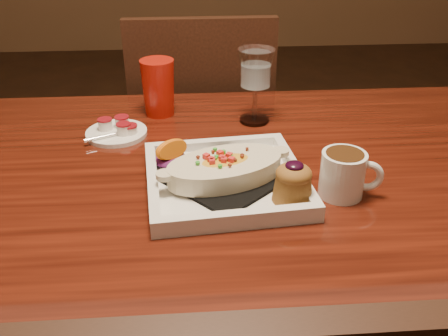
{
  "coord_description": "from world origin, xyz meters",
  "views": [
    {
      "loc": [
        -0.03,
        -0.78,
        1.22
      ],
      "look_at": [
        0.03,
        0.01,
        0.77
      ],
      "focal_mm": 40.0,
      "sensor_mm": 36.0,
      "label": 1
    }
  ],
  "objects": [
    {
      "name": "red_tumbler",
      "position": [
        -0.1,
        0.32,
        0.82
      ],
      "size": [
        0.08,
        0.08,
        0.13
      ],
      "primitive_type": "cone",
      "color": "red",
      "rests_on": "table"
    },
    {
      "name": "table",
      "position": [
        0.0,
        0.0,
        0.65
      ],
      "size": [
        1.5,
        0.9,
        0.75
      ],
      "color": "#641C0E",
      "rests_on": "floor"
    },
    {
      "name": "creamer_loose",
      "position": [
        -0.16,
        0.2,
        0.76
      ],
      "size": [
        0.04,
        0.04,
        0.03
      ],
      "color": "white",
      "rests_on": "table"
    },
    {
      "name": "chair_far",
      "position": [
        -0.0,
        0.63,
        0.51
      ],
      "size": [
        0.42,
        0.42,
        0.93
      ],
      "rotation": [
        0.0,
        0.0,
        3.14
      ],
      "color": "black",
      "rests_on": "floor"
    },
    {
      "name": "plate",
      "position": [
        0.03,
        -0.02,
        0.78
      ],
      "size": [
        0.3,
        0.3,
        0.08
      ],
      "rotation": [
        0.0,
        0.0,
        0.09
      ],
      "color": "white",
      "rests_on": "table"
    },
    {
      "name": "saucer",
      "position": [
        -0.19,
        0.21,
        0.76
      ],
      "size": [
        0.13,
        0.13,
        0.09
      ],
      "color": "white",
      "rests_on": "table"
    },
    {
      "name": "coffee_mug",
      "position": [
        0.23,
        -0.06,
        0.79
      ],
      "size": [
        0.11,
        0.08,
        0.08
      ],
      "rotation": [
        0.0,
        0.0,
        -0.21
      ],
      "color": "white",
      "rests_on": "table"
    },
    {
      "name": "goblet",
      "position": [
        0.11,
        0.26,
        0.87
      ],
      "size": [
        0.08,
        0.08,
        0.17
      ],
      "color": "silver",
      "rests_on": "table"
    }
  ]
}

